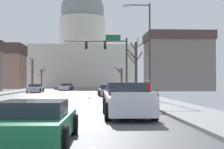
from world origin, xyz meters
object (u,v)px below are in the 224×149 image
(street_lamp_right, at_px, (146,42))
(pickup_truck_near_03, at_px, (127,101))
(sedan_oncoming_00, at_px, (35,88))
(bicycle_parked, at_px, (156,97))
(sedan_near_04, at_px, (34,123))
(pedestrian_00, at_px, (148,89))
(sedan_oncoming_02, at_px, (68,86))
(sedan_near_00, at_px, (108,91))
(signal_gantry, at_px, (110,52))
(sedan_near_01, at_px, (115,94))
(sedan_oncoming_01, at_px, (65,87))
(sedan_near_02, at_px, (118,97))

(street_lamp_right, xyz_separation_m, pickup_truck_near_03, (-2.82, -12.27, -4.21))
(street_lamp_right, xyz_separation_m, sedan_oncoming_00, (-13.02, 21.88, -4.34))
(pickup_truck_near_03, height_order, bicycle_parked, pickup_truck_near_03)
(sedan_near_04, bearing_deg, pedestrian_00, 70.73)
(pickup_truck_near_03, distance_m, sedan_oncoming_02, 53.80)
(sedan_oncoming_02, xyz_separation_m, pedestrian_00, (9.49, -43.60, 0.46))
(sedan_near_04, distance_m, bicycle_parked, 16.48)
(sedan_near_00, distance_m, pedestrian_00, 12.36)
(pickup_truck_near_03, relative_size, sedan_near_04, 1.26)
(signal_gantry, relative_size, sedan_near_00, 1.76)
(sedan_near_01, relative_size, sedan_oncoming_01, 1.02)
(sedan_near_00, xyz_separation_m, sedan_oncoming_02, (-6.87, 31.53, -0.01))
(sedan_near_01, distance_m, sedan_near_02, 7.09)
(pickup_truck_near_03, bearing_deg, signal_gantry, 89.15)
(signal_gantry, distance_m, sedan_near_00, 6.54)
(street_lamp_right, distance_m, sedan_near_01, 5.46)
(sedan_near_02, distance_m, sedan_near_04, 14.30)
(sedan_near_02, bearing_deg, sedan_near_01, 88.31)
(sedan_near_01, height_order, sedan_oncoming_02, sedan_oncoming_02)
(street_lamp_right, bearing_deg, signal_gantry, 99.87)
(sedan_near_01, bearing_deg, pickup_truck_near_03, -91.29)
(pickup_truck_near_03, bearing_deg, sedan_oncoming_00, 106.62)
(sedan_near_04, height_order, pedestrian_00, pedestrian_00)
(bicycle_parked, bearing_deg, signal_gantry, 98.40)
(sedan_near_01, distance_m, sedan_oncoming_02, 39.68)
(sedan_near_00, xyz_separation_m, sedan_near_04, (-3.12, -28.49, -0.05))
(street_lamp_right, distance_m, bicycle_parked, 5.75)
(sedan_oncoming_01, bearing_deg, sedan_near_04, -86.05)
(signal_gantry, height_order, sedan_oncoming_01, signal_gantry)
(street_lamp_right, relative_size, bicycle_parked, 4.57)
(signal_gantry, relative_size, sedan_oncoming_01, 1.73)
(sedan_oncoming_00, relative_size, pedestrian_00, 2.88)
(sedan_near_00, distance_m, sedan_oncoming_02, 32.27)
(sedan_near_04, relative_size, sedan_oncoming_01, 0.97)
(signal_gantry, bearing_deg, pedestrian_00, -82.45)
(signal_gantry, bearing_deg, sedan_oncoming_00, 143.29)
(sedan_near_04, bearing_deg, bicycle_parked, 68.07)
(signal_gantry, height_order, sedan_near_00, signal_gantry)
(sedan_near_04, bearing_deg, signal_gantry, 83.85)
(sedan_near_01, relative_size, bicycle_parked, 2.63)
(signal_gantry, distance_m, pickup_truck_near_03, 26.67)
(sedan_near_01, height_order, pickup_truck_near_03, pickup_truck_near_03)
(pickup_truck_near_03, relative_size, sedan_oncoming_01, 1.22)
(sedan_near_02, height_order, sedan_oncoming_01, sedan_near_02)
(sedan_near_00, bearing_deg, bicycle_parked, -77.05)
(sedan_oncoming_00, height_order, bicycle_parked, sedan_oncoming_00)
(sedan_oncoming_00, bearing_deg, sedan_near_02, -69.03)
(sedan_near_00, height_order, pedestrian_00, pedestrian_00)
(sedan_near_01, height_order, bicycle_parked, sedan_near_01)
(sedan_near_00, height_order, bicycle_parked, sedan_near_00)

